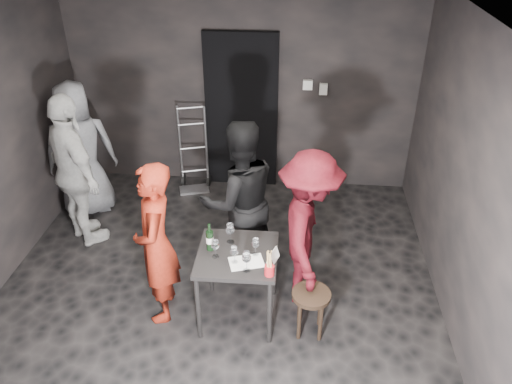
# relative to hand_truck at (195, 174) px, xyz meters

# --- Properties ---
(floor) EXTENTS (4.50, 5.00, 0.02)m
(floor) POSITION_rel_hand_truck_xyz_m (0.64, -2.21, -0.22)
(floor) COLOR black
(floor) RESTS_ON ground
(ceiling) EXTENTS (4.50, 5.00, 0.02)m
(ceiling) POSITION_rel_hand_truck_xyz_m (0.64, -2.21, 2.48)
(ceiling) COLOR silver
(ceiling) RESTS_ON ground
(wall_back) EXTENTS (4.50, 0.04, 2.70)m
(wall_back) POSITION_rel_hand_truck_xyz_m (0.64, 0.29, 1.13)
(wall_back) COLOR black
(wall_back) RESTS_ON ground
(wall_right) EXTENTS (0.04, 5.00, 2.70)m
(wall_right) POSITION_rel_hand_truck_xyz_m (2.89, -2.21, 1.13)
(wall_right) COLOR black
(wall_right) RESTS_ON ground
(doorway) EXTENTS (0.95, 0.10, 2.10)m
(doorway) POSITION_rel_hand_truck_xyz_m (0.64, 0.23, 0.83)
(doorway) COLOR black
(doorway) RESTS_ON ground
(wallbox_upper) EXTENTS (0.12, 0.06, 0.12)m
(wallbox_upper) POSITION_rel_hand_truck_xyz_m (1.49, 0.24, 1.23)
(wallbox_upper) COLOR #B7B7B2
(wallbox_upper) RESTS_ON wall_back
(wallbox_lower) EXTENTS (0.10, 0.06, 0.14)m
(wallbox_lower) POSITION_rel_hand_truck_xyz_m (1.69, 0.24, 1.18)
(wallbox_lower) COLOR #B7B7B2
(wallbox_lower) RESTS_ON wall_back
(hand_truck) EXTENTS (0.40, 0.34, 1.19)m
(hand_truck) POSITION_rel_hand_truck_xyz_m (0.00, 0.00, 0.00)
(hand_truck) COLOR #B2B2B7
(hand_truck) RESTS_ON floor
(tasting_table) EXTENTS (0.72, 0.72, 0.75)m
(tasting_table) POSITION_rel_hand_truck_xyz_m (0.90, -2.37, 0.43)
(tasting_table) COLOR black
(tasting_table) RESTS_ON floor
(stool) EXTENTS (0.35, 0.35, 0.47)m
(stool) POSITION_rel_hand_truck_xyz_m (1.59, -2.53, 0.16)
(stool) COLOR #342218
(stool) RESTS_ON floor
(server_red) EXTENTS (0.53, 0.70, 1.73)m
(server_red) POSITION_rel_hand_truck_xyz_m (0.17, -2.39, 0.65)
(server_red) COLOR maroon
(server_red) RESTS_ON floor
(woman_black) EXTENTS (1.10, 0.88, 1.99)m
(woman_black) POSITION_rel_hand_truck_xyz_m (0.84, -1.66, 0.78)
(woman_black) COLOR black
(woman_black) RESTS_ON floor
(man_maroon) EXTENTS (0.53, 1.13, 1.74)m
(man_maroon) POSITION_rel_hand_truck_xyz_m (1.54, -2.04, 0.65)
(man_maroon) COLOR #490B13
(man_maroon) RESTS_ON floor
(bystander_cream) EXTENTS (1.33, 1.30, 2.14)m
(bystander_cream) POSITION_rel_hand_truck_xyz_m (-1.03, -1.30, 0.85)
(bystander_cream) COLOR silver
(bystander_cream) RESTS_ON floor
(bystander_grey) EXTENTS (1.08, 0.87, 1.94)m
(bystander_grey) POSITION_rel_hand_truck_xyz_m (-1.23, -0.68, 0.75)
(bystander_grey) COLOR slate
(bystander_grey) RESTS_ON floor
(tasting_mat) EXTENTS (0.35, 0.28, 0.00)m
(tasting_mat) POSITION_rel_hand_truck_xyz_m (1.00, -2.49, 0.53)
(tasting_mat) COLOR white
(tasting_mat) RESTS_ON tasting_table
(wine_glass_a) EXTENTS (0.07, 0.07, 0.19)m
(wine_glass_a) POSITION_rel_hand_truck_xyz_m (0.72, -2.44, 0.63)
(wine_glass_a) COLOR white
(wine_glass_a) RESTS_ON tasting_table
(wine_glass_b) EXTENTS (0.08, 0.08, 0.18)m
(wine_glass_b) POSITION_rel_hand_truck_xyz_m (0.64, -2.29, 0.62)
(wine_glass_b) COLOR white
(wine_glass_b) RESTS_ON tasting_table
(wine_glass_c) EXTENTS (0.10, 0.10, 0.22)m
(wine_glass_c) POSITION_rel_hand_truck_xyz_m (0.82, -2.21, 0.64)
(wine_glass_c) COLOR white
(wine_glass_c) RESTS_ON tasting_table
(wine_glass_d) EXTENTS (0.07, 0.07, 0.19)m
(wine_glass_d) POSITION_rel_hand_truck_xyz_m (0.90, -2.50, 0.63)
(wine_glass_d) COLOR white
(wine_glass_d) RESTS_ON tasting_table
(wine_glass_e) EXTENTS (0.10, 0.10, 0.21)m
(wine_glass_e) POSITION_rel_hand_truck_xyz_m (1.01, -2.60, 0.64)
(wine_glass_e) COLOR white
(wine_glass_e) RESTS_ON tasting_table
(wine_glass_f) EXTENTS (0.08, 0.08, 0.19)m
(wine_glass_f) POSITION_rel_hand_truck_xyz_m (1.07, -2.38, 0.63)
(wine_glass_f) COLOR white
(wine_glass_f) RESTS_ON tasting_table
(wine_bottle) EXTENTS (0.07, 0.07, 0.28)m
(wine_bottle) POSITION_rel_hand_truck_xyz_m (0.65, -2.34, 0.64)
(wine_bottle) COLOR black
(wine_bottle) RESTS_ON tasting_table
(breadstick_cup) EXTENTS (0.08, 0.08, 0.26)m
(breadstick_cup) POSITION_rel_hand_truck_xyz_m (1.21, -2.64, 0.65)
(breadstick_cup) COLOR #AD171D
(breadstick_cup) RESTS_ON tasting_table
(reserved_card) EXTENTS (0.13, 0.16, 0.11)m
(reserved_card) POSITION_rel_hand_truck_xyz_m (1.21, -2.44, 0.59)
(reserved_card) COLOR white
(reserved_card) RESTS_ON tasting_table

